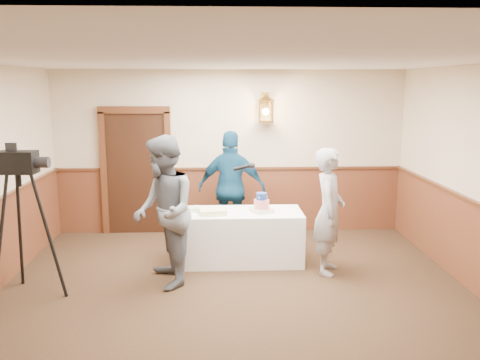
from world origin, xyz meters
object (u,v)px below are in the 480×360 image
(tiered_cake, at_px, (261,205))
(sheet_cake_yellow, at_px, (213,212))
(baker, at_px, (329,211))
(tv_camera_rig, at_px, (23,233))
(display_table, at_px, (239,237))
(sheet_cake_green, at_px, (192,209))
(assistant_p, at_px, (232,188))
(interviewer, at_px, (164,212))

(tiered_cake, height_order, sheet_cake_yellow, tiered_cake)
(sheet_cake_yellow, bearing_deg, tiered_cake, 9.08)
(baker, relative_size, tv_camera_rig, 0.96)
(tv_camera_rig, bearing_deg, baker, 12.49)
(baker, height_order, tv_camera_rig, tv_camera_rig)
(tiered_cake, bearing_deg, display_table, 172.34)
(sheet_cake_green, bearing_deg, display_table, -2.70)
(display_table, xyz_separation_m, sheet_cake_green, (-0.69, 0.03, 0.41))
(assistant_p, bearing_deg, display_table, 106.35)
(sheet_cake_yellow, distance_m, baker, 1.61)
(sheet_cake_yellow, bearing_deg, tv_camera_rig, -155.96)
(sheet_cake_green, height_order, baker, baker)
(sheet_cake_yellow, xyz_separation_m, tv_camera_rig, (-2.25, -1.00, 0.02))
(sheet_cake_yellow, xyz_separation_m, baker, (1.58, -0.32, 0.07))
(interviewer, bearing_deg, tiered_cake, 106.70)
(sheet_cake_yellow, bearing_deg, display_table, 21.86)
(tiered_cake, xyz_separation_m, sheet_cake_yellow, (-0.70, -0.11, -0.07))
(sheet_cake_green, distance_m, baker, 1.95)
(sheet_cake_yellow, distance_m, sheet_cake_green, 0.36)
(tiered_cake, distance_m, tv_camera_rig, 3.15)
(display_table, distance_m, interviewer, 1.42)
(assistant_p, distance_m, tv_camera_rig, 3.23)
(sheet_cake_yellow, bearing_deg, interviewer, -131.54)
(display_table, height_order, assistant_p, assistant_p)
(display_table, bearing_deg, assistant_p, 96.19)
(tiered_cake, xyz_separation_m, tv_camera_rig, (-2.95, -1.11, -0.06))
(sheet_cake_green, bearing_deg, baker, -15.00)
(interviewer, xyz_separation_m, baker, (2.18, 0.36, -0.11))
(sheet_cake_yellow, bearing_deg, baker, -11.41)
(display_table, bearing_deg, baker, -21.55)
(sheet_cake_green, relative_size, assistant_p, 0.14)
(sheet_cake_yellow, distance_m, interviewer, 0.93)
(sheet_cake_green, distance_m, assistant_p, 1.01)
(interviewer, relative_size, assistant_p, 1.06)
(display_table, height_order, tiered_cake, tiered_cake)
(tiered_cake, relative_size, sheet_cake_green, 1.38)
(sheet_cake_green, height_order, tv_camera_rig, tv_camera_rig)
(display_table, distance_m, tiered_cake, 0.58)
(display_table, height_order, baker, baker)
(display_table, relative_size, assistant_p, 0.98)
(sheet_cake_yellow, bearing_deg, sheet_cake_green, 148.64)
(sheet_cake_green, relative_size, interviewer, 0.13)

